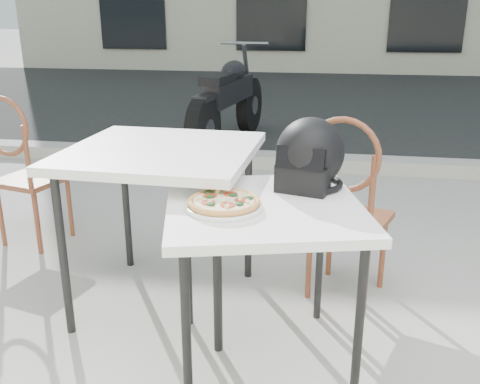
% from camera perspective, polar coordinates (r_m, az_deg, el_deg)
% --- Properties ---
extents(street_asphalt, '(30.00, 8.00, 0.00)m').
position_cam_1_polar(street_asphalt, '(8.82, 11.32, 9.51)').
color(street_asphalt, black).
rests_on(street_asphalt, ground).
extents(curb, '(30.00, 0.25, 0.12)m').
position_cam_1_polar(curb, '(4.90, 12.17, 2.93)').
color(curb, '#9A9790').
rests_on(curb, ground).
extents(cafe_table_main, '(0.87, 0.87, 0.68)m').
position_cam_1_polar(cafe_table_main, '(2.00, 2.57, -2.88)').
color(cafe_table_main, white).
rests_on(cafe_table_main, ground).
extents(plate, '(0.37, 0.37, 0.02)m').
position_cam_1_polar(plate, '(1.92, -1.72, -1.56)').
color(plate, white).
rests_on(plate, cafe_table_main).
extents(pizza, '(0.29, 0.29, 0.03)m').
position_cam_1_polar(pizza, '(1.92, -1.72, -1.00)').
color(pizza, '#E49D53').
rests_on(pizza, plate).
extents(helmet, '(0.34, 0.35, 0.28)m').
position_cam_1_polar(helmet, '(2.15, 7.40, 3.73)').
color(helmet, black).
rests_on(helmet, cafe_table_main).
extents(cafe_chair_main, '(0.45, 0.45, 0.93)m').
position_cam_1_polar(cafe_chair_main, '(2.55, 11.26, -0.89)').
color(cafe_chair_main, brown).
rests_on(cafe_chair_main, ground).
extents(cafe_table_side, '(0.84, 0.84, 0.78)m').
position_cam_1_polar(cafe_table_side, '(2.44, -8.37, 3.11)').
color(cafe_table_side, white).
rests_on(cafe_table_side, ground).
extents(cafe_chair_side, '(0.43, 0.43, 0.92)m').
position_cam_1_polar(cafe_chair_side, '(3.37, -22.31, 2.80)').
color(cafe_chair_side, brown).
rests_on(cafe_chair_side, ground).
extents(motorcycle, '(0.56, 2.09, 1.04)m').
position_cam_1_polar(motorcycle, '(5.63, -1.17, 9.54)').
color(motorcycle, black).
rests_on(motorcycle, street_asphalt).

